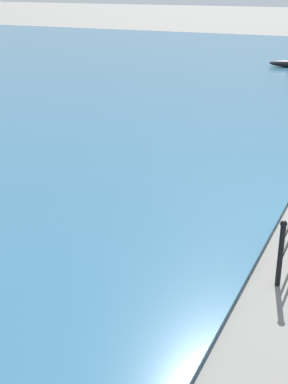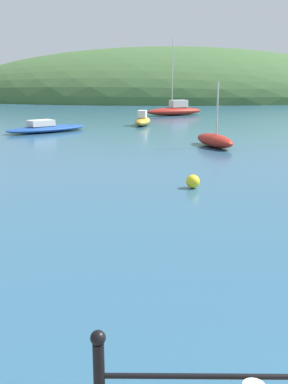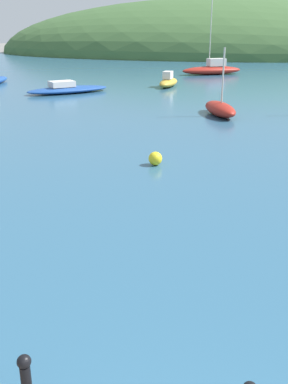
{
  "view_description": "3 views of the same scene",
  "coord_description": "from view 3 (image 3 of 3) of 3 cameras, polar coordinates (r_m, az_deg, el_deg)",
  "views": [
    {
      "loc": [
        -11.51,
        0.28,
        4.83
      ],
      "look_at": [
        -3.21,
        4.09,
        1.2
      ],
      "focal_mm": 50.0,
      "sensor_mm": 36.0,
      "label": 1
    },
    {
      "loc": [
        -3.03,
        -1.5,
        3.05
      ],
      "look_at": [
        -3.1,
        5.75,
        1.21
      ],
      "focal_mm": 42.0,
      "sensor_mm": 36.0,
      "label": 2
    },
    {
      "loc": [
        -0.14,
        -1.26,
        3.73
      ],
      "look_at": [
        -1.36,
        6.02,
        0.99
      ],
      "focal_mm": 42.0,
      "sensor_mm": 36.0,
      "label": 3
    }
  ],
  "objects": [
    {
      "name": "water",
      "position": [
        33.46,
        9.97,
        13.75
      ],
      "size": [
        80.0,
        60.0,
        0.1
      ],
      "primitive_type": "cube",
      "color": "#2D5B7A",
      "rests_on": "ground"
    },
    {
      "name": "far_hillside",
      "position": [
        67.98,
        10.05,
        16.92
      ],
      "size": [
        64.89,
        35.69,
        14.94
      ],
      "color": "#3D6033",
      "rests_on": "ground"
    },
    {
      "name": "boat_nearest_quay",
      "position": [
        26.8,
        -9.71,
        12.77
      ],
      "size": [
        4.77,
        4.43,
        0.69
      ],
      "color": "#1E4793",
      "rests_on": "water"
    },
    {
      "name": "boat_mid_harbor",
      "position": [
        37.12,
        8.66,
        15.16
      ],
      "size": [
        5.06,
        3.48,
        6.05
      ],
      "color": "maroon",
      "rests_on": "water"
    },
    {
      "name": "boat_far_left",
      "position": [
        29.27,
        3.12,
        13.82
      ],
      "size": [
        1.25,
        3.11,
        0.97
      ],
      "color": "gold",
      "rests_on": "water"
    },
    {
      "name": "boat_white_sailboat",
      "position": [
        19.82,
        9.62,
        10.39
      ],
      "size": [
        1.84,
        2.96,
        2.81
      ],
      "color": "maroon",
      "rests_on": "water"
    },
    {
      "name": "mooring_buoy",
      "position": [
        12.42,
        1.45,
        4.27
      ],
      "size": [
        0.38,
        0.38,
        0.38
      ],
      "primitive_type": "sphere",
      "color": "yellow",
      "rests_on": "water"
    }
  ]
}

